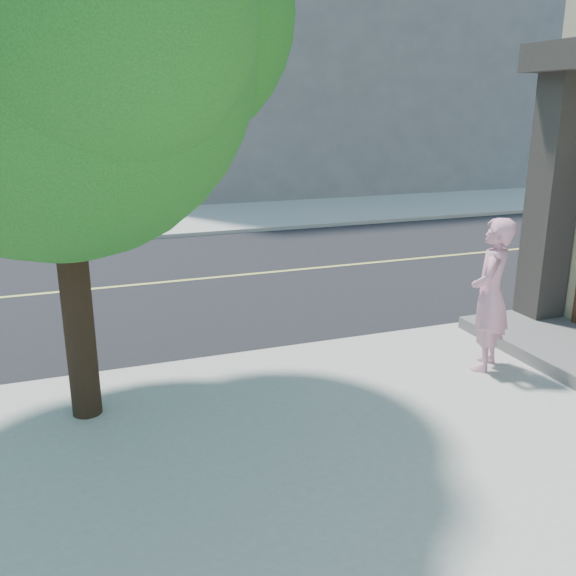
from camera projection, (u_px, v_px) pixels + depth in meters
name	position (u px, v px, depth m)	size (l,w,h in m)	color
sidewalk_ne	(289.00, 178.00, 31.17)	(29.00, 25.00, 0.12)	#AAA99B
filler_ne	(295.00, 30.00, 29.79)	(18.00, 16.00, 14.00)	slate
man_on_phone	(490.00, 295.00, 8.12)	(0.75, 0.49, 2.06)	pink
street_tree	(59.00, 6.00, 5.97)	(5.08, 4.62, 6.75)	black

